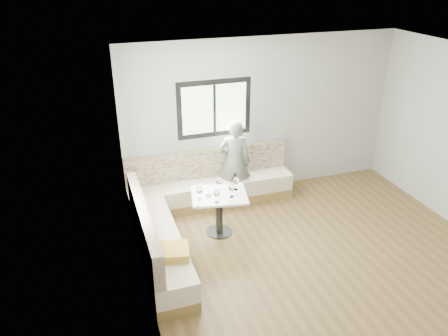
{
  "coord_description": "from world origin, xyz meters",
  "views": [
    {
      "loc": [
        -2.98,
        -4.24,
        3.94
      ],
      "look_at": [
        -1.1,
        1.39,
        1.07
      ],
      "focal_mm": 35.0,
      "sensor_mm": 36.0,
      "label": 1
    }
  ],
  "objects": [
    {
      "name": "room",
      "position": [
        -0.08,
        0.08,
        1.41
      ],
      "size": [
        5.01,
        5.01,
        2.81
      ],
      "color": "brown",
      "rests_on": "ground"
    },
    {
      "name": "wine_glass_c",
      "position": [
        -1.05,
        1.17,
        0.84
      ],
      "size": [
        0.1,
        0.1,
        0.22
      ],
      "color": "white",
      "rests_on": "table"
    },
    {
      "name": "wine_glass_d",
      "position": [
        -1.17,
        1.42,
        0.84
      ],
      "size": [
        0.1,
        0.1,
        0.22
      ],
      "color": "white",
      "rests_on": "table"
    },
    {
      "name": "table",
      "position": [
        -1.21,
        1.29,
        0.51
      ],
      "size": [
        0.95,
        0.81,
        0.69
      ],
      "rotation": [
        0.0,
        0.0,
        -0.2
      ],
      "color": "black",
      "rests_on": "ground"
    },
    {
      "name": "wine_glass_e",
      "position": [
        -0.91,
        1.36,
        0.84
      ],
      "size": [
        0.1,
        0.1,
        0.22
      ],
      "color": "white",
      "rests_on": "table"
    },
    {
      "name": "person",
      "position": [
        -0.63,
        2.19,
        0.76
      ],
      "size": [
        0.65,
        0.54,
        1.51
      ],
      "primitive_type": "imported",
      "rotation": [
        0.0,
        0.0,
        2.76
      ],
      "color": "slate",
      "rests_on": "ground"
    },
    {
      "name": "wine_glass_b",
      "position": [
        -1.31,
        1.08,
        0.84
      ],
      "size": [
        0.1,
        0.1,
        0.22
      ],
      "color": "white",
      "rests_on": "table"
    },
    {
      "name": "banquette",
      "position": [
        -1.59,
        1.63,
        0.33
      ],
      "size": [
        2.9,
        2.8,
        0.95
      ],
      "color": "olive",
      "rests_on": "ground"
    },
    {
      "name": "wine_glass_a",
      "position": [
        -1.53,
        1.24,
        0.84
      ],
      "size": [
        0.1,
        0.1,
        0.22
      ],
      "color": "white",
      "rests_on": "table"
    },
    {
      "name": "olive_ramekin",
      "position": [
        -1.36,
        1.33,
        0.71
      ],
      "size": [
        0.1,
        0.1,
        0.04
      ],
      "color": "white",
      "rests_on": "table"
    }
  ]
}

